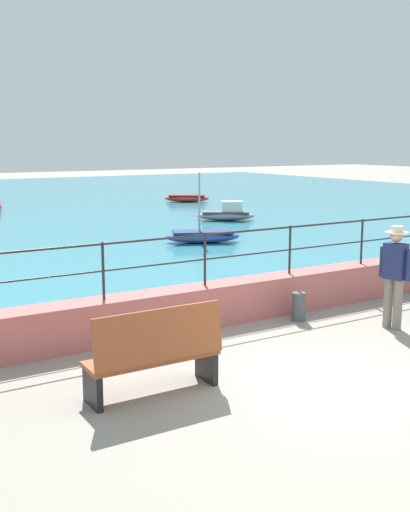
{
  "coord_description": "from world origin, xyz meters",
  "views": [
    {
      "loc": [
        -5.38,
        -5.58,
        3.1
      ],
      "look_at": [
        0.31,
        3.7,
        1.1
      ],
      "focal_mm": 43.45,
      "sensor_mm": 36.0,
      "label": 1
    }
  ],
  "objects_px": {
    "bench_main": "(155,352)",
    "person_walking": "(395,272)",
    "bollard": "(299,307)",
    "boat_2": "(227,214)",
    "boat_0": "(203,236)",
    "boat_3": "(187,198)"
  },
  "relations": [
    {
      "from": "boat_3",
      "to": "boat_2",
      "type": "bearing_deg",
      "value": -108.34
    },
    {
      "from": "bollard",
      "to": "bench_main",
      "type": "bearing_deg",
      "value": -156.1
    },
    {
      "from": "person_walking",
      "to": "boat_3",
      "type": "height_order",
      "value": "person_walking"
    },
    {
      "from": "boat_0",
      "to": "boat_2",
      "type": "distance_m",
      "value": 5.61
    },
    {
      "from": "bench_main",
      "to": "boat_3",
      "type": "distance_m",
      "value": 24.89
    },
    {
      "from": "person_walking",
      "to": "boat_3",
      "type": "relative_size",
      "value": 0.73
    },
    {
      "from": "bench_main",
      "to": "boat_0",
      "type": "height_order",
      "value": "boat_0"
    },
    {
      "from": "boat_2",
      "to": "boat_3",
      "type": "relative_size",
      "value": 1.01
    },
    {
      "from": "bench_main",
      "to": "bollard",
      "type": "distance_m",
      "value": 3.99
    },
    {
      "from": "bollard",
      "to": "boat_0",
      "type": "distance_m",
      "value": 8.5
    },
    {
      "from": "bollard",
      "to": "boat_3",
      "type": "height_order",
      "value": "bollard"
    },
    {
      "from": "bollard",
      "to": "boat_3",
      "type": "relative_size",
      "value": 0.21
    },
    {
      "from": "bollard",
      "to": "boat_3",
      "type": "xyz_separation_m",
      "value": [
        9.07,
        19.79,
        0.0
      ]
    },
    {
      "from": "bench_main",
      "to": "person_walking",
      "type": "relative_size",
      "value": 0.97
    },
    {
      "from": "bollard",
      "to": "boat_2",
      "type": "height_order",
      "value": "boat_2"
    },
    {
      "from": "boat_0",
      "to": "boat_3",
      "type": "bearing_deg",
      "value": 62.29
    },
    {
      "from": "boat_2",
      "to": "boat_0",
      "type": "bearing_deg",
      "value": -131.1
    },
    {
      "from": "person_walking",
      "to": "bollard",
      "type": "relative_size",
      "value": 3.43
    },
    {
      "from": "person_walking",
      "to": "boat_2",
      "type": "xyz_separation_m",
      "value": [
        5.51,
        13.4,
        -0.65
      ]
    },
    {
      "from": "bollard",
      "to": "boat_0",
      "type": "relative_size",
      "value": 0.21
    },
    {
      "from": "person_walking",
      "to": "bench_main",
      "type": "bearing_deg",
      "value": -174.73
    },
    {
      "from": "bench_main",
      "to": "boat_2",
      "type": "height_order",
      "value": "bench_main"
    }
  ]
}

